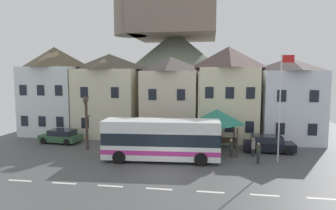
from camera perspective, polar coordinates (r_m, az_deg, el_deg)
name	(u,v)px	position (r m, az deg, el deg)	size (l,w,h in m)	color
ground_plane	(166,174)	(20.09, -0.37, -13.56)	(40.00, 60.00, 0.07)	#4C4D4E
townhouse_00	(56,91)	(35.41, -21.46, 2.70)	(6.09, 5.90, 9.87)	silver
townhouse_01	(110,95)	(32.80, -11.49, 2.03)	(6.55, 6.14, 9.04)	beige
townhouse_02	(171,97)	(30.90, 0.53, 1.56)	(5.69, 5.66, 8.65)	beige
townhouse_03	(228,93)	(30.70, 11.85, 2.34)	(5.75, 5.84, 9.65)	beige
townhouse_04	(288,99)	(32.11, 22.77, 1.08)	(5.67, 6.71, 8.44)	silver
hilltop_castle	(174,68)	(50.85, 1.29, 7.31)	(35.41, 35.41, 20.90)	#636F5B
transit_bus	(161,140)	(22.60, -1.35, -7.01)	(9.22, 3.01, 3.21)	white
bus_shelter	(217,117)	(25.43, 9.69, -2.37)	(3.60, 3.60, 3.72)	#473D33
parked_car_00	(61,136)	(30.53, -20.51, -5.84)	(4.07, 2.32, 1.31)	#315736
parked_car_01	(268,144)	(26.67, 19.30, -7.35)	(4.23, 1.84, 1.45)	black
pedestrian_00	(231,147)	(24.17, 12.43, -8.17)	(0.31, 0.31, 1.53)	#38332D
pedestrian_01	(253,146)	(24.80, 16.61, -7.82)	(0.32, 0.32, 1.56)	#2D2D38
pedestrian_02	(258,152)	(22.99, 17.54, -8.96)	(0.34, 0.38, 1.61)	#2D2D38
public_bench	(227,142)	(27.53, 11.76, -7.21)	(1.77, 0.48, 0.87)	#473828
flagpole	(281,101)	(23.30, 21.57, 0.68)	(0.95, 0.10, 8.25)	silver
bare_tree_00	(87,122)	(26.71, -15.91, -3.27)	(0.99, 1.48, 4.82)	#47382D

